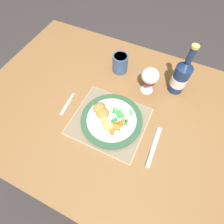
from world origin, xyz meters
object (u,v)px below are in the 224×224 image
object	(u,v)px
table_knife	(153,150)
drinking_cup	(120,63)
dinner_plate	(112,120)
wine_glass	(150,77)
bottle	(181,77)
dining_table	(107,114)
fork	(67,105)

from	to	relation	value
table_knife	drinking_cup	world-z (taller)	drinking_cup
dinner_plate	wine_glass	bearing A→B (deg)	70.96
drinking_cup	wine_glass	bearing A→B (deg)	-20.66
dinner_plate	table_knife	bearing A→B (deg)	-13.15
table_knife	bottle	xyz separation A→B (m)	(-0.00, 0.36, 0.09)
table_knife	wine_glass	bearing A→B (deg)	114.03
dinner_plate	bottle	xyz separation A→B (m)	(0.21, 0.31, 0.08)
dining_table	wine_glass	distance (m)	0.29
dining_table	dinner_plate	size ratio (longest dim) A/B	4.59
dining_table	dinner_plate	world-z (taller)	dinner_plate
table_knife	wine_glass	size ratio (longest dim) A/B	1.35
table_knife	fork	bearing A→B (deg)	175.26
bottle	table_knife	bearing A→B (deg)	-89.78
bottle	dinner_plate	bearing A→B (deg)	-124.42
drinking_cup	bottle	bearing A→B (deg)	0.00
dining_table	table_knife	distance (m)	0.31
table_knife	wine_glass	distance (m)	0.33
table_knife	drinking_cup	bearing A→B (deg)	130.77
fork	dining_table	bearing A→B (deg)	25.70
dinner_plate	wine_glass	world-z (taller)	wine_glass
wine_glass	drinking_cup	bearing A→B (deg)	159.34
dinner_plate	drinking_cup	xyz separation A→B (m)	(-0.10, 0.31, 0.03)
wine_glass	bottle	world-z (taller)	bottle
fork	bottle	distance (m)	0.56
fork	wine_glass	xyz separation A→B (m)	(0.32, 0.26, 0.10)
dining_table	dinner_plate	bearing A→B (deg)	-48.55
fork	drinking_cup	bearing A→B (deg)	67.09
fork	drinking_cup	world-z (taller)	drinking_cup
fork	drinking_cup	distance (m)	0.35
bottle	drinking_cup	bearing A→B (deg)	-180.00
dining_table	drinking_cup	distance (m)	0.28
table_knife	drinking_cup	xyz separation A→B (m)	(-0.31, 0.36, 0.05)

